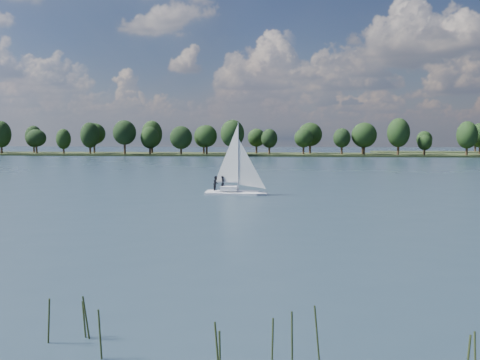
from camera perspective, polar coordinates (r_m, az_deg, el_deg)
name	(u,v)px	position (r m, az deg, el deg)	size (l,w,h in m)	color
ground	(240,170)	(124.97, -0.01, 1.10)	(700.00, 700.00, 0.00)	#233342
far_shore	(271,155)	(236.41, 3.35, 2.66)	(660.00, 40.00, 1.50)	black
sailboat	(233,174)	(69.01, -0.80, 0.66)	(7.55, 2.60, 9.76)	silver
treeline	(258,137)	(232.70, 1.91, 4.61)	(562.39, 74.08, 17.38)	black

